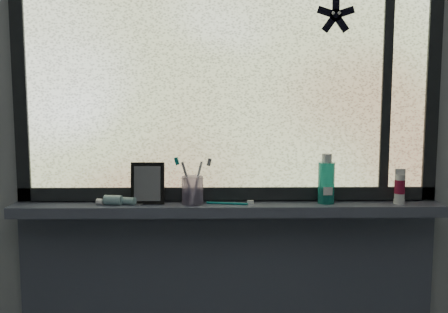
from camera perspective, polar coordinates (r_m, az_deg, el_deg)
name	(u,v)px	position (r m, az deg, el deg)	size (l,w,h in m)	color
wall_back	(227,141)	(1.93, 0.39, 1.77)	(3.00, 0.01, 2.50)	#9EA3A8
windowsill	(228,209)	(1.89, 0.43, -6.00)	(1.62, 0.14, 0.04)	#4A4F63
window_pane	(228,67)	(1.90, 0.41, 10.15)	(1.50, 0.01, 1.00)	silver
frame_bottom	(227,193)	(1.93, 0.40, -4.24)	(1.60, 0.03, 0.05)	black
frame_left	(20,67)	(2.03, -22.32, 9.43)	(0.05, 0.03, 1.10)	black
frame_right	(433,68)	(2.06, 22.77, 9.36)	(0.05, 0.03, 1.10)	black
frame_mullion	(387,67)	(2.00, 18.11, 9.65)	(0.04, 0.03, 1.00)	black
starfish_sticker	(336,15)	(1.96, 12.65, 15.48)	(0.15, 0.02, 0.15)	black
vanity_mirror	(148,183)	(1.89, -8.72, -3.03)	(0.13, 0.06, 0.16)	black
toothpaste_tube	(119,200)	(1.90, -11.93, -4.89)	(0.21, 0.04, 0.04)	silver
toothbrush_cup	(193,190)	(1.87, -3.62, -3.87)	(0.08, 0.08, 0.10)	#9D8DBB
toothbrush_lying	(227,203)	(1.87, 0.36, -5.30)	(0.19, 0.02, 0.01)	#0D7A7B
mouthwash_bottle	(326,179)	(1.92, 11.61, -2.49)	(0.06, 0.06, 0.16)	teal
cream_tube	(400,185)	(1.99, 19.45, -3.10)	(0.04, 0.04, 0.09)	silver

